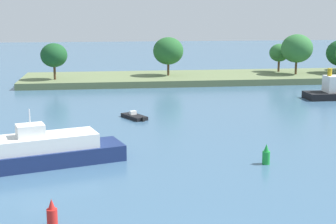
{
  "coord_description": "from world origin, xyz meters",
  "views": [
    {
      "loc": [
        -5.38,
        -24.9,
        13.91
      ],
      "look_at": [
        2.49,
        36.64,
        1.2
      ],
      "focal_mm": 53.52,
      "sensor_mm": 36.0,
      "label": 1
    }
  ],
  "objects": [
    {
      "name": "treeline_island",
      "position": [
        24.63,
        72.51,
        2.65
      ],
      "size": [
        84.02,
        16.42,
        9.17
      ],
      "color": "#66754C",
      "rests_on": "ground"
    },
    {
      "name": "fishing_skiff",
      "position": [
        -1.66,
        38.87,
        0.26
      ],
      "size": [
        3.43,
        4.43,
        0.96
      ],
      "color": "black",
      "rests_on": "ground"
    },
    {
      "name": "channel_buoy_red",
      "position": [
        -9.0,
        6.38,
        0.81
      ],
      "size": [
        0.7,
        0.7,
        1.9
      ],
      "color": "red",
      "rests_on": "ground"
    },
    {
      "name": "channel_buoy_green",
      "position": [
        9.14,
        17.67,
        0.81
      ],
      "size": [
        0.7,
        0.7,
        1.9
      ],
      "color": "green",
      "rests_on": "ground"
    }
  ]
}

